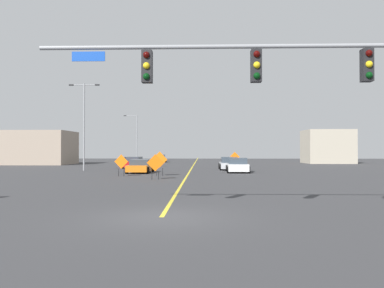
% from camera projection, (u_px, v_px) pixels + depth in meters
% --- Properties ---
extents(ground, '(162.61, 162.61, 0.00)m').
position_uv_depth(ground, '(162.00, 217.00, 12.42)').
color(ground, '#38383A').
extents(road_centre_stripe, '(0.16, 90.34, 0.01)m').
position_uv_depth(road_centre_stripe, '(194.00, 164.00, 57.56)').
color(road_centre_stripe, yellow).
rests_on(road_centre_stripe, ground).
extents(traffic_signal_assembly, '(14.33, 0.44, 6.23)m').
position_uv_depth(traffic_signal_assembly, '(311.00, 74.00, 12.33)').
color(traffic_signal_assembly, gray).
rests_on(traffic_signal_assembly, ground).
extents(street_lamp_mid_right, '(3.19, 0.24, 9.14)m').
position_uv_depth(street_lamp_mid_right, '(84.00, 120.00, 39.92)').
color(street_lamp_mid_right, gray).
rests_on(street_lamp_mid_right, ground).
extents(street_lamp_near_left, '(2.34, 0.24, 8.22)m').
position_uv_depth(street_lamp_near_left, '(136.00, 136.00, 65.82)').
color(street_lamp_near_left, gray).
rests_on(street_lamp_near_left, ground).
extents(construction_sign_left_lane, '(1.17, 0.24, 1.81)m').
position_uv_depth(construction_sign_left_lane, '(121.00, 163.00, 31.42)').
color(construction_sign_left_lane, orange).
rests_on(construction_sign_left_lane, ground).
extents(construction_sign_median_far, '(1.25, 0.14, 1.92)m').
position_uv_depth(construction_sign_median_far, '(235.00, 158.00, 47.75)').
color(construction_sign_median_far, orange).
rests_on(construction_sign_median_far, ground).
extents(construction_sign_median_near, '(1.26, 0.12, 1.86)m').
position_uv_depth(construction_sign_median_near, '(155.00, 164.00, 28.15)').
color(construction_sign_median_near, orange).
rests_on(construction_sign_median_near, ground).
extents(construction_sign_right_shoulder, '(1.34, 0.34, 2.05)m').
position_uv_depth(construction_sign_right_shoulder, '(160.00, 161.00, 32.11)').
color(construction_sign_right_shoulder, orange).
rests_on(construction_sign_right_shoulder, ground).
extents(car_red_near, '(2.25, 4.46, 1.34)m').
position_uv_depth(car_red_near, '(133.00, 163.00, 46.11)').
color(car_red_near, red).
rests_on(car_red_near, ground).
extents(car_silver_far, '(2.14, 4.55, 1.40)m').
position_uv_depth(car_silver_far, '(229.00, 164.00, 42.14)').
color(car_silver_far, '#B7BABF').
rests_on(car_silver_far, ground).
extents(car_white_passing, '(2.23, 4.63, 1.41)m').
position_uv_depth(car_white_passing, '(237.00, 166.00, 37.17)').
color(car_white_passing, white).
rests_on(car_white_passing, ground).
extents(car_orange_approaching, '(2.26, 4.29, 1.27)m').
position_uv_depth(car_orange_approaching, '(140.00, 166.00, 36.34)').
color(car_orange_approaching, orange).
rests_on(car_orange_approaching, ground).
extents(car_green_mid, '(2.05, 4.16, 1.33)m').
position_uv_depth(car_green_mid, '(160.00, 159.00, 66.62)').
color(car_green_mid, '#196B38').
rests_on(car_green_mid, ground).
extents(roadside_building_west, '(11.18, 7.70, 4.97)m').
position_uv_depth(roadside_building_west, '(34.00, 148.00, 57.20)').
color(roadside_building_west, gray).
rests_on(roadside_building_west, ground).
extents(roadside_building_east, '(7.24, 6.15, 5.37)m').
position_uv_depth(roadside_building_east, '(327.00, 147.00, 61.66)').
color(roadside_building_east, '#B2A893').
rests_on(roadside_building_east, ground).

